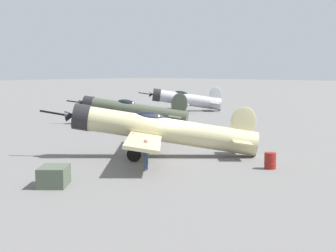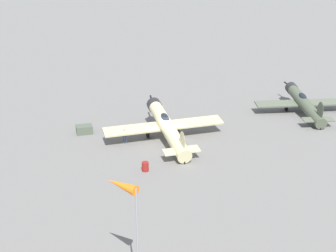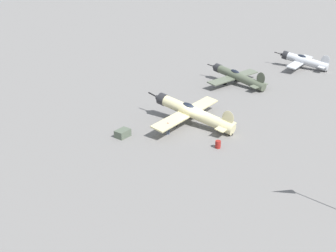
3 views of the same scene
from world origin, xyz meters
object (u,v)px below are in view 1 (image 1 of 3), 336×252
airplane_far_line (184,99)px  equipment_crate (54,176)px  ground_crew_mechanic (146,152)px  fuel_drum (270,161)px  airplane_mid_apron (131,110)px  airplane_foreground (159,130)px

airplane_far_line → equipment_crate: airplane_far_line is taller
ground_crew_mechanic → fuel_drum: ground_crew_mechanic is taller
airplane_far_line → equipment_crate: 41.82m
airplane_mid_apron → ground_crew_mechanic: bearing=107.6°
airplane_foreground → equipment_crate: airplane_foreground is taller
airplane_mid_apron → equipment_crate: 25.38m
ground_crew_mechanic → equipment_crate: bearing=-119.4°
ground_crew_mechanic → fuel_drum: 6.36m
airplane_mid_apron → equipment_crate: size_ratio=5.06×
fuel_drum → ground_crew_mechanic: bearing=136.5°
ground_crew_mechanic → equipment_crate: ground_crew_mechanic is taller
equipment_crate → fuel_drum: 10.93m
ground_crew_mechanic → airplane_mid_apron: bearing=114.4°
equipment_crate → fuel_drum: bearing=-26.4°
equipment_crate → fuel_drum: size_ratio=2.43×
airplane_mid_apron → equipment_crate: airplane_mid_apron is taller
airplane_far_line → fuel_drum: 37.44m
equipment_crate → ground_crew_mechanic: bearing=-5.5°
ground_crew_mechanic → airplane_foreground: bearing=100.6°
airplane_foreground → airplane_mid_apron: airplane_foreground is taller
airplane_foreground → airplane_far_line: 33.67m
airplane_foreground → ground_crew_mechanic: (-3.46, -2.38, -0.63)m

